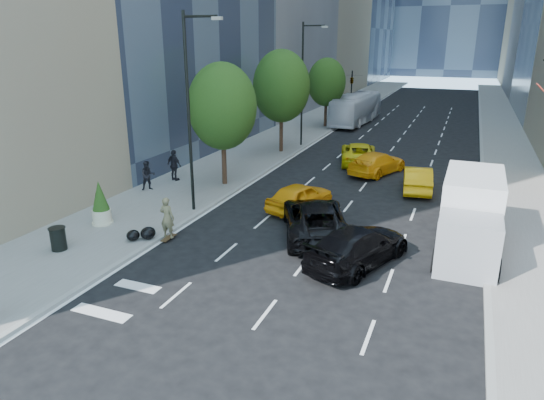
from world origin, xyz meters
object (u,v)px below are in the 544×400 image
at_px(skateboarder, 167,220).
at_px(city_bus, 356,109).
at_px(trash_can, 58,239).
at_px(black_sedan_lincoln, 315,218).
at_px(box_truck, 471,214).
at_px(black_sedan_mercedes, 358,246).
at_px(planter_shrub, 101,204).

distance_m(skateboarder, city_bus, 35.45).
bearing_deg(skateboarder, trash_can, 38.73).
distance_m(black_sedan_lincoln, city_bus, 32.79).
distance_m(black_sedan_lincoln, box_truck, 6.83).
height_order(box_truck, trash_can, box_truck).
bearing_deg(city_bus, box_truck, -65.86).
bearing_deg(black_sedan_mercedes, black_sedan_lincoln, -21.50).
height_order(black_sedan_lincoln, trash_can, black_sedan_lincoln).
distance_m(skateboarder, black_sedan_mercedes, 8.67).
xyz_separation_m(box_truck, planter_shrub, (-16.79, -3.85, -0.44)).
bearing_deg(black_sedan_mercedes, planter_shrub, 23.12).
xyz_separation_m(skateboarder, black_sedan_lincoln, (6.10, 3.08, -0.13)).
bearing_deg(city_bus, planter_shrub, -94.56).
distance_m(black_sedan_mercedes, city_bus, 35.53).
height_order(city_bus, box_truck, box_truck).
distance_m(black_sedan_lincoln, trash_can, 11.43).
bearing_deg(trash_can, skateboarder, 39.36).
bearing_deg(trash_can, black_sedan_mercedes, 17.01).
height_order(black_sedan_mercedes, trash_can, black_sedan_mercedes).
relative_size(black_sedan_lincoln, planter_shrub, 2.77).
distance_m(black_sedan_mercedes, trash_can, 12.80).
relative_size(trash_can, planter_shrub, 0.45).
bearing_deg(planter_shrub, skateboarder, -3.50).
distance_m(skateboarder, black_sedan_lincoln, 6.83).
distance_m(skateboarder, box_truck, 13.46).
bearing_deg(box_truck, black_sedan_mercedes, -140.94).
height_order(black_sedan_mercedes, planter_shrub, planter_shrub).
height_order(skateboarder, trash_can, skateboarder).
xyz_separation_m(black_sedan_mercedes, planter_shrub, (-12.62, -0.54, 0.39)).
bearing_deg(city_bus, black_sedan_mercedes, -74.07).
bearing_deg(city_bus, black_sedan_lincoln, -77.51).
bearing_deg(black_sedan_lincoln, box_truck, 165.63).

